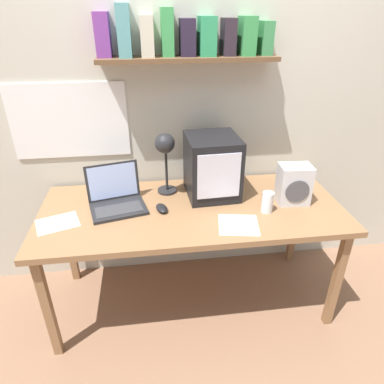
% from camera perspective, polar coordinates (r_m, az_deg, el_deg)
% --- Properties ---
extents(ground_plane, '(12.00, 12.00, 0.00)m').
position_cam_1_polar(ground_plane, '(2.45, 0.00, -17.19)').
color(ground_plane, '#886249').
extents(back_wall, '(5.60, 0.24, 2.60)m').
position_cam_1_polar(back_wall, '(2.18, -1.60, 16.69)').
color(back_wall, beige).
rests_on(back_wall, ground_plane).
extents(corner_desk, '(1.75, 0.75, 0.72)m').
position_cam_1_polar(corner_desk, '(2.03, 0.00, -3.90)').
color(corner_desk, '#906642').
rests_on(corner_desk, ground_plane).
extents(crt_monitor, '(0.32, 0.34, 0.37)m').
position_cam_1_polar(crt_monitor, '(2.06, 3.38, 4.28)').
color(crt_monitor, black).
rests_on(crt_monitor, corner_desk).
extents(laptop, '(0.36, 0.32, 0.24)m').
position_cam_1_polar(laptop, '(2.03, -12.55, -0.77)').
color(laptop, '#232326').
rests_on(laptop, corner_desk).
extents(desk_lamp, '(0.13, 0.19, 0.41)m').
position_cam_1_polar(desk_lamp, '(1.99, -4.51, 6.95)').
color(desk_lamp, '#232326').
rests_on(desk_lamp, corner_desk).
extents(juice_glass, '(0.07, 0.07, 0.12)m').
position_cam_1_polar(juice_glass, '(1.98, 12.44, -1.81)').
color(juice_glass, white).
rests_on(juice_glass, corner_desk).
extents(space_heater, '(0.19, 0.15, 0.23)m').
position_cam_1_polar(space_heater, '(2.08, 16.61, 1.24)').
color(space_heater, silver).
rests_on(space_heater, corner_desk).
extents(computer_mouse, '(0.09, 0.12, 0.03)m').
position_cam_1_polar(computer_mouse, '(1.96, -5.07, -2.71)').
color(computer_mouse, black).
rests_on(computer_mouse, corner_desk).
extents(open_notebook, '(0.24, 0.23, 0.00)m').
position_cam_1_polar(open_notebook, '(1.85, 7.75, -5.45)').
color(open_notebook, white).
rests_on(open_notebook, corner_desk).
extents(loose_paper_near_laptop, '(0.26, 0.23, 0.00)m').
position_cam_1_polar(loose_paper_near_laptop, '(1.99, -21.50, -4.86)').
color(loose_paper_near_laptop, white).
rests_on(loose_paper_near_laptop, corner_desk).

